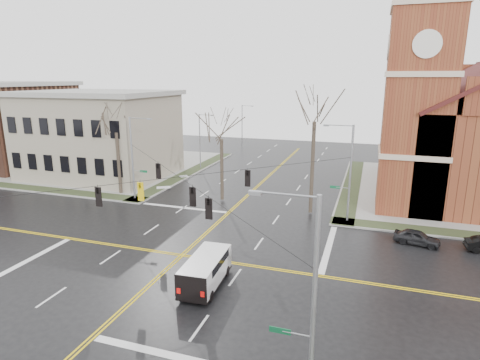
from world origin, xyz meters
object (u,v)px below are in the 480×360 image
(signal_pole_nw, at_px, (133,156))
(tree_nw_near, at_px, (221,135))
(cargo_van, at_px, (207,268))
(parked_car_a, at_px, (417,237))
(signal_pole_ne, at_px, (348,171))
(streetlight_north_a, at_px, (201,139))
(tree_ne, at_px, (315,115))
(tree_nw_far, at_px, (116,129))
(signal_pole_se, at_px, (310,299))
(streetlight_north_b, at_px, (243,124))

(signal_pole_nw, xyz_separation_m, tree_nw_near, (9.24, 2.64, 2.34))
(cargo_van, distance_m, parked_car_a, 17.83)
(signal_pole_ne, relative_size, parked_car_a, 2.54)
(streetlight_north_a, bearing_deg, tree_ne, -39.34)
(tree_nw_near, distance_m, tree_ne, 10.31)
(tree_nw_far, height_order, tree_nw_near, tree_nw_far)
(signal_pole_nw, relative_size, tree_nw_near, 0.90)
(streetlight_north_a, height_order, tree_nw_far, tree_nw_far)
(tree_ne, bearing_deg, signal_pole_se, -81.87)
(streetlight_north_b, xyz_separation_m, tree_nw_near, (8.58, -33.86, 2.83))
(streetlight_north_b, bearing_deg, parked_car_a, -55.16)
(signal_pole_se, distance_m, parked_car_a, 20.77)
(signal_pole_se, relative_size, tree_nw_near, 0.90)
(cargo_van, distance_m, tree_nw_far, 24.97)
(signal_pole_nw, relative_size, streetlight_north_a, 1.12)
(signal_pole_se, height_order, tree_ne, tree_ne)
(streetlight_north_a, relative_size, streetlight_north_b, 1.00)
(signal_pole_nw, xyz_separation_m, cargo_van, (14.87, -14.99, -3.78))
(signal_pole_nw, xyz_separation_m, signal_pole_se, (22.64, -23.00, 0.00))
(streetlight_north_a, relative_size, tree_ne, 0.59)
(streetlight_north_a, bearing_deg, signal_pole_nw, -92.32)
(signal_pole_se, height_order, streetlight_north_b, signal_pole_se)
(signal_pole_ne, bearing_deg, streetlight_north_a, 143.10)
(streetlight_north_a, distance_m, tree_ne, 24.50)
(signal_pole_ne, bearing_deg, streetlight_north_b, 121.05)
(signal_pole_ne, height_order, tree_ne, tree_ne)
(tree_nw_near, bearing_deg, signal_pole_ne, -11.15)
(signal_pole_se, distance_m, tree_nw_far, 35.37)
(signal_pole_ne, distance_m, tree_nw_near, 13.86)
(cargo_van, distance_m, tree_nw_near, 19.49)
(streetlight_north_a, height_order, streetlight_north_b, same)
(signal_pole_ne, xyz_separation_m, parked_car_a, (5.91, -3.57, -4.35))
(tree_nw_far, bearing_deg, signal_pole_ne, -2.95)
(parked_car_a, xyz_separation_m, tree_ne, (-9.39, 4.91, 9.16))
(tree_nw_far, bearing_deg, parked_car_a, -8.82)
(streetlight_north_b, distance_m, tree_nw_far, 35.51)
(parked_car_a, height_order, tree_nw_far, tree_nw_far)
(streetlight_north_b, bearing_deg, tree_ne, -62.25)
(streetlight_north_a, relative_size, tree_nw_far, 0.76)
(parked_car_a, bearing_deg, tree_ne, 74.64)
(signal_pole_se, bearing_deg, streetlight_north_a, 119.09)
(signal_pole_ne, distance_m, cargo_van, 17.30)
(streetlight_north_a, height_order, cargo_van, streetlight_north_a)
(parked_car_a, relative_size, tree_nw_near, 0.35)
(parked_car_a, xyz_separation_m, tree_nw_near, (-19.31, 6.21, 6.69))
(signal_pole_ne, bearing_deg, signal_pole_nw, 180.00)
(streetlight_north_b, height_order, tree_ne, tree_ne)
(signal_pole_ne, xyz_separation_m, signal_pole_se, (0.00, -23.00, 0.00))
(signal_pole_ne, distance_m, streetlight_north_a, 27.48)
(tree_nw_near, xyz_separation_m, tree_ne, (9.92, -1.30, 2.47))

